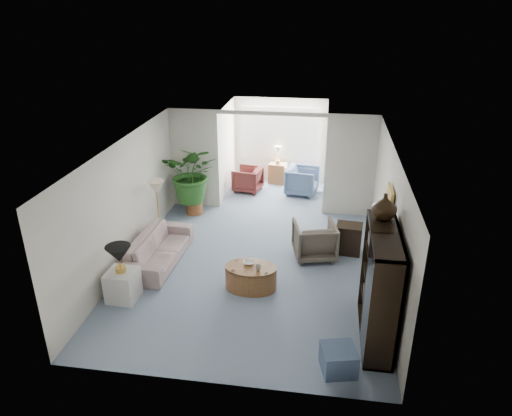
% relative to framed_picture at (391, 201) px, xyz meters
% --- Properties ---
extents(floor, '(6.00, 6.00, 0.00)m').
position_rel_framed_picture_xyz_m(floor, '(-2.46, 0.10, -1.70)').
color(floor, '#899CB5').
rests_on(floor, ground).
extents(sunroom_floor, '(2.60, 2.60, 0.00)m').
position_rel_framed_picture_xyz_m(sunroom_floor, '(-2.46, 4.20, -1.70)').
color(sunroom_floor, '#899CB5').
rests_on(sunroom_floor, ground).
extents(back_pier_left, '(1.20, 0.12, 2.50)m').
position_rel_framed_picture_xyz_m(back_pier_left, '(-4.36, 3.10, -0.45)').
color(back_pier_left, silver).
rests_on(back_pier_left, ground).
extents(back_pier_right, '(1.20, 0.12, 2.50)m').
position_rel_framed_picture_xyz_m(back_pier_right, '(-0.56, 3.10, -0.45)').
color(back_pier_right, silver).
rests_on(back_pier_right, ground).
extents(back_header, '(2.60, 0.12, 0.10)m').
position_rel_framed_picture_xyz_m(back_header, '(-2.46, 3.10, 0.75)').
color(back_header, silver).
rests_on(back_header, back_pier_left).
extents(window_pane, '(2.20, 0.02, 1.50)m').
position_rel_framed_picture_xyz_m(window_pane, '(-2.46, 5.28, -0.30)').
color(window_pane, white).
extents(window_blinds, '(2.20, 0.02, 1.50)m').
position_rel_framed_picture_xyz_m(window_blinds, '(-2.46, 5.25, -0.30)').
color(window_blinds, white).
extents(framed_picture, '(0.04, 0.50, 0.40)m').
position_rel_framed_picture_xyz_m(framed_picture, '(0.00, 0.00, 0.00)').
color(framed_picture, beige).
extents(sofa, '(0.88, 2.07, 0.60)m').
position_rel_framed_picture_xyz_m(sofa, '(-4.36, 0.21, -1.40)').
color(sofa, '#B6AC9A').
rests_on(sofa, ground).
extents(end_table, '(0.52, 0.52, 0.56)m').
position_rel_framed_picture_xyz_m(end_table, '(-4.56, -1.14, -1.42)').
color(end_table, silver).
rests_on(end_table, ground).
extents(table_lamp, '(0.44, 0.44, 0.30)m').
position_rel_framed_picture_xyz_m(table_lamp, '(-4.56, -1.14, -0.79)').
color(table_lamp, black).
rests_on(table_lamp, end_table).
extents(floor_lamp, '(0.36, 0.36, 0.28)m').
position_rel_framed_picture_xyz_m(floor_lamp, '(-4.66, 1.12, -0.45)').
color(floor_lamp, '#F8E3C5').
rests_on(floor_lamp, ground).
extents(coffee_table, '(1.07, 1.07, 0.45)m').
position_rel_framed_picture_xyz_m(coffee_table, '(-2.38, -0.47, -1.47)').
color(coffee_table, olive).
rests_on(coffee_table, ground).
extents(coffee_bowl, '(0.24, 0.24, 0.05)m').
position_rel_framed_picture_xyz_m(coffee_bowl, '(-2.43, -0.37, -1.22)').
color(coffee_bowl, silver).
rests_on(coffee_bowl, coffee_table).
extents(coffee_cup, '(0.12, 0.12, 0.10)m').
position_rel_framed_picture_xyz_m(coffee_cup, '(-2.23, -0.57, -1.20)').
color(coffee_cup, '#B6B29F').
rests_on(coffee_cup, coffee_table).
extents(wingback_chair, '(0.99, 1.01, 0.76)m').
position_rel_framed_picture_xyz_m(wingback_chair, '(-1.28, 0.88, -1.32)').
color(wingback_chair, '#676051').
rests_on(wingback_chair, ground).
extents(side_table_dark, '(0.57, 0.48, 0.63)m').
position_rel_framed_picture_xyz_m(side_table_dark, '(-0.58, 1.18, -1.38)').
color(side_table_dark, black).
rests_on(side_table_dark, ground).
extents(entertainment_cabinet, '(0.44, 1.64, 1.83)m').
position_rel_framed_picture_xyz_m(entertainment_cabinet, '(-0.23, -1.52, -0.79)').
color(entertainment_cabinet, black).
rests_on(entertainment_cabinet, ground).
extents(cabinet_urn, '(0.39, 0.39, 0.40)m').
position_rel_framed_picture_xyz_m(cabinet_urn, '(-0.23, -1.02, 0.33)').
color(cabinet_urn, black).
rests_on(cabinet_urn, entertainment_cabinet).
extents(ottoman, '(0.57, 0.57, 0.38)m').
position_rel_framed_picture_xyz_m(ottoman, '(-0.80, -2.38, -1.51)').
color(ottoman, slate).
rests_on(ottoman, ground).
extents(plant_pot, '(0.40, 0.40, 0.32)m').
position_rel_framed_picture_xyz_m(plant_pot, '(-4.30, 2.62, -1.54)').
color(plant_pot, brown).
rests_on(plant_pot, ground).
extents(house_plant, '(1.32, 1.14, 1.46)m').
position_rel_framed_picture_xyz_m(house_plant, '(-4.30, 2.62, -0.65)').
color(house_plant, '#285F20').
rests_on(house_plant, plant_pot).
extents(sunroom_chair_blue, '(0.93, 0.91, 0.74)m').
position_rel_framed_picture_xyz_m(sunroom_chair_blue, '(-1.74, 4.30, -1.33)').
color(sunroom_chair_blue, slate).
rests_on(sunroom_chair_blue, ground).
extents(sunroom_chair_maroon, '(0.84, 0.82, 0.67)m').
position_rel_framed_picture_xyz_m(sunroom_chair_maroon, '(-3.24, 4.30, -1.37)').
color(sunroom_chair_maroon, maroon).
rests_on(sunroom_chair_maroon, ground).
extents(sunroom_table, '(0.53, 0.44, 0.58)m').
position_rel_framed_picture_xyz_m(sunroom_table, '(-2.49, 5.05, -1.41)').
color(sunroom_table, olive).
rests_on(sunroom_table, ground).
extents(shelf_clutter, '(0.30, 1.08, 1.06)m').
position_rel_framed_picture_xyz_m(shelf_clutter, '(-0.28, -1.63, -0.61)').
color(shelf_clutter, '#312E2C').
rests_on(shelf_clutter, entertainment_cabinet).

